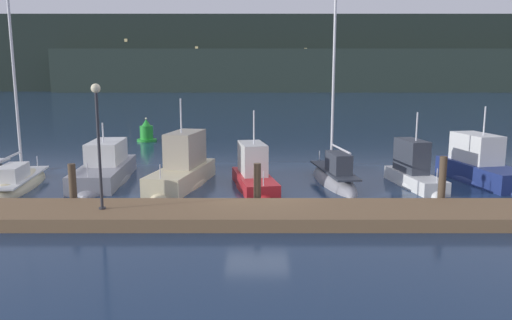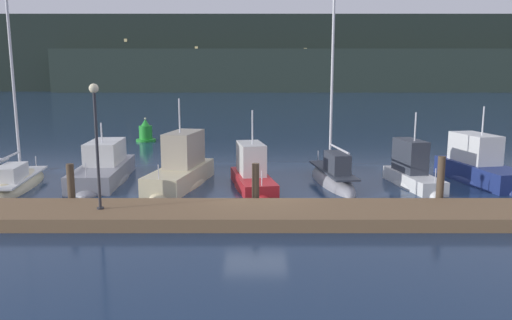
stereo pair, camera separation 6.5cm
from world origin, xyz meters
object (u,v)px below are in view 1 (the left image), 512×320
motorboat_berth_4 (181,175)px  channel_buoy (145,133)px  sailboat_berth_6 (333,180)px  dock_lamppost (97,127)px  motorboat_berth_8 (479,174)px  motorboat_berth_7 (413,179)px  motorboat_berth_3 (104,174)px  sailboat_berth_2 (18,185)px  motorboat_berth_5 (253,180)px

motorboat_berth_4 → channel_buoy: 15.62m
motorboat_berth_4 → channel_buoy: bearing=108.1°
motorboat_berth_4 → sailboat_berth_6: bearing=2.0°
dock_lamppost → motorboat_berth_8: bearing=21.9°
motorboat_berth_7 → sailboat_berth_6: bearing=172.2°
motorboat_berth_4 → motorboat_berth_8: (14.00, 0.70, -0.08)m
motorboat_berth_3 → dock_lamppost: 7.51m
sailboat_berth_2 → motorboat_berth_4: 7.31m
motorboat_berth_4 → motorboat_berth_7: (10.55, -0.24, -0.11)m
sailboat_berth_2 → channel_buoy: 15.57m
dock_lamppost → motorboat_berth_3: bearing=106.0°
motorboat_berth_3 → dock_lamppost: bearing=-74.0°
motorboat_berth_4 → motorboat_berth_8: size_ratio=1.02×
motorboat_berth_8 → dock_lamppost: 17.43m
motorboat_berth_5 → channel_buoy: bearing=117.9°
motorboat_berth_3 → motorboat_berth_8: bearing=-0.7°
channel_buoy → motorboat_berth_3: bearing=-85.8°
motorboat_berth_7 → dock_lamppost: (-12.50, -5.47, 2.95)m
motorboat_berth_4 → dock_lamppost: dock_lamppost is taller
motorboat_berth_8 → motorboat_berth_7: bearing=-164.7°
motorboat_berth_5 → motorboat_berth_7: (7.27, 0.31, -0.01)m
sailboat_berth_2 → motorboat_berth_4: (7.28, 0.53, 0.32)m
sailboat_berth_2 → motorboat_berth_7: 17.84m
motorboat_berth_5 → channel_buoy: 17.42m
motorboat_berth_3 → motorboat_berth_4: bearing=-13.5°
motorboat_berth_3 → sailboat_berth_6: size_ratio=0.74×
motorboat_berth_3 → channel_buoy: size_ratio=3.78×
sailboat_berth_2 → motorboat_berth_3: size_ratio=1.42×
dock_lamppost → motorboat_berth_7: bearing=23.6°
motorboat_berth_8 → dock_lamppost: bearing=-158.1°
motorboat_berth_8 → channel_buoy: (-18.86, 14.14, 0.27)m
channel_buoy → motorboat_berth_5: bearing=-62.1°
sailboat_berth_2 → motorboat_berth_4: sailboat_berth_2 is taller
motorboat_berth_4 → motorboat_berth_5: motorboat_berth_4 is taller
sailboat_berth_6 → motorboat_berth_8: (7.00, 0.46, 0.19)m
motorboat_berth_4 → motorboat_berth_7: bearing=-1.3°
sailboat_berth_2 → sailboat_berth_6: sailboat_berth_2 is taller
motorboat_berth_5 → motorboat_berth_8: motorboat_berth_8 is taller
motorboat_berth_5 → motorboat_berth_8: bearing=6.7°
motorboat_berth_7 → dock_lamppost: size_ratio=1.10×
motorboat_berth_8 → motorboat_berth_4: bearing=-177.1°
sailboat_berth_2 → motorboat_berth_8: (21.28, 1.23, 0.25)m
sailboat_berth_2 → dock_lamppost: 8.09m
motorboat_berth_5 → sailboat_berth_6: 3.81m
motorboat_berth_5 → sailboat_berth_6: size_ratio=0.56×
motorboat_berth_3 → sailboat_berth_6: 10.87m
motorboat_berth_3 → motorboat_berth_5: (7.12, -1.47, 0.04)m
motorboat_berth_8 → channel_buoy: motorboat_berth_8 is taller
motorboat_berth_4 → motorboat_berth_5: 3.33m
motorboat_berth_5 → sailboat_berth_6: (3.72, 0.80, -0.18)m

